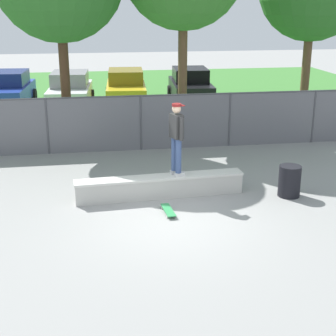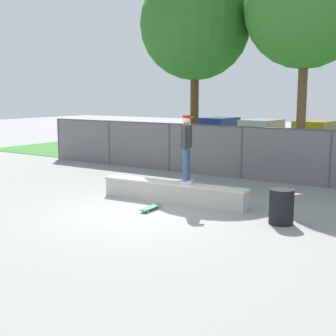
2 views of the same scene
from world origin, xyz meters
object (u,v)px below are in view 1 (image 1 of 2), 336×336
car_yellow (126,87)px  trash_bin (290,181)px  car_white (70,90)px  concrete_ledge (160,186)px  car_black (190,85)px  car_blue (9,89)px  skateboarder (176,136)px  skateboard (168,210)px

car_yellow → trash_bin: size_ratio=5.35×
car_white → trash_bin: car_white is taller
concrete_ledge → car_white: size_ratio=1.00×
concrete_ledge → car_white: 12.15m
car_white → car_yellow: same height
car_yellow → car_black: size_ratio=1.00×
car_blue → car_white: 2.92m
skateboarder → trash_bin: 3.12m
car_white → car_black: 5.82m
skateboard → car_black: bearing=76.4°
trash_bin → car_white: bearing=115.1°
concrete_ledge → car_black: size_ratio=1.00×
car_white → car_yellow: bearing=8.7°
car_white → trash_bin: size_ratio=5.35×
skateboarder → car_yellow: skateboarder is taller
car_blue → car_yellow: size_ratio=1.00×
car_blue → car_yellow: (5.46, -0.29, 0.00)m
car_blue → car_black: bearing=-1.2°
car_blue → car_black: same height
skateboarder → car_blue: size_ratio=0.43×
car_blue → trash_bin: (8.61, -13.03, -0.43)m
skateboarder → car_yellow: 12.29m
skateboard → car_white: 13.22m
skateboarder → trash_bin: bearing=-9.6°
skateboard → trash_bin: trash_bin is taller
concrete_ledge → car_white: (-2.50, 11.88, 0.56)m
skateboard → car_black: 13.87m
car_black → trash_bin: 12.86m
skateboarder → skateboard: bearing=-109.2°
skateboarder → car_yellow: bearing=91.4°
trash_bin → skateboard: bearing=-169.2°
car_black → skateboard: bearing=-103.6°
skateboard → car_blue: (-5.38, 13.64, 0.77)m
skateboarder → car_white: skateboarder is taller
car_white → skateboarder: bearing=-76.2°
skateboarder → skateboard: size_ratio=2.26×
skateboard → car_blue: bearing=111.5°
skateboard → car_blue: 14.68m
skateboard → car_yellow: (0.08, 13.35, 0.77)m
skateboarder → car_black: 12.72m
car_black → trash_bin: car_black is taller
skateboarder → trash_bin: skateboarder is taller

